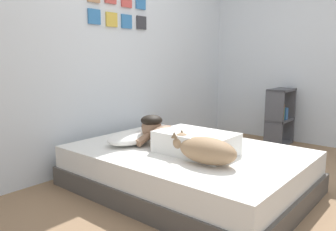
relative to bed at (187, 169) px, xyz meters
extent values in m
plane|color=#8C6B4C|center=(0.23, -0.52, -0.18)|extent=(12.36, 12.36, 0.00)
cube|color=silver|center=(0.23, 1.16, 1.07)|extent=(4.18, 0.10, 2.50)
cube|color=#3372B2|center=(-0.10, 1.10, 1.38)|extent=(0.15, 0.02, 0.15)
cube|color=gold|center=(0.13, 1.10, 1.37)|extent=(0.15, 0.02, 0.15)
cube|color=#3372B2|center=(0.34, 1.10, 1.37)|extent=(0.15, 0.02, 0.15)
cube|color=#333338|center=(0.57, 1.10, 1.37)|extent=(0.15, 0.02, 0.15)
cube|color=#CC4C47|center=(0.35, 1.10, 1.59)|extent=(0.15, 0.02, 0.15)
cube|color=#3372B2|center=(0.57, 1.10, 1.60)|extent=(0.15, 0.02, 0.15)
cube|color=silver|center=(2.37, -0.21, 1.07)|extent=(0.10, 6.26, 2.50)
cube|color=#4C4742|center=(0.00, 0.00, -0.09)|extent=(1.43, 2.00, 0.17)
cube|color=white|center=(0.00, 0.00, 0.09)|extent=(1.39, 1.94, 0.20)
ellipsoid|color=white|center=(-0.19, 0.50, 0.24)|extent=(0.52, 0.32, 0.11)
cube|color=white|center=(-0.06, -0.14, 0.27)|extent=(0.42, 0.64, 0.18)
ellipsoid|color=#8C664C|center=(-0.06, 0.20, 0.29)|extent=(0.32, 0.20, 0.16)
sphere|color=#8C664C|center=(-0.06, 0.36, 0.33)|extent=(0.19, 0.19, 0.19)
ellipsoid|color=black|center=(-0.06, 0.36, 0.40)|extent=(0.20, 0.20, 0.10)
cylinder|color=#8C664C|center=(-0.16, 0.34, 0.26)|extent=(0.23, 0.07, 0.14)
cylinder|color=#8C664C|center=(0.04, 0.34, 0.26)|extent=(0.23, 0.07, 0.14)
ellipsoid|color=#9E7A56|center=(-0.23, -0.36, 0.28)|extent=(0.26, 0.48, 0.20)
sphere|color=#9E7A56|center=(-0.21, -0.10, 0.30)|extent=(0.15, 0.15, 0.15)
cone|color=#7E6145|center=(-0.28, -0.08, 0.37)|extent=(0.05, 0.05, 0.05)
cone|color=#7E6145|center=(-0.18, -0.08, 0.37)|extent=(0.05, 0.05, 0.05)
cylinder|color=teal|center=(0.23, 0.36, 0.22)|extent=(0.09, 0.09, 0.07)
torus|color=teal|center=(0.29, 0.36, 0.22)|extent=(0.05, 0.01, 0.05)
cube|color=black|center=(-0.02, 0.07, 0.19)|extent=(0.07, 0.14, 0.01)
cube|color=#4C4C51|center=(1.81, -0.04, 0.20)|extent=(0.03, 0.24, 0.75)
cube|color=#4C4C51|center=(2.23, -0.04, 0.20)|extent=(0.03, 0.24, 0.75)
cube|color=#4C4C51|center=(2.02, -0.04, -0.16)|extent=(0.45, 0.24, 0.03)
cube|color=#4C4C51|center=(2.02, -0.04, 0.16)|extent=(0.45, 0.24, 0.03)
cube|color=#4C4C51|center=(2.02, -0.04, 0.56)|extent=(0.45, 0.24, 0.03)
cube|color=#3F8C59|center=(1.84, -0.04, 0.27)|extent=(0.03, 0.17, 0.19)
cube|color=#3866A5|center=(1.89, -0.04, 0.28)|extent=(0.04, 0.15, 0.21)
cube|color=#BF723F|center=(1.93, -0.04, 0.28)|extent=(0.03, 0.16, 0.21)
cube|color=#3F8C59|center=(1.96, -0.04, 0.25)|extent=(0.03, 0.15, 0.15)
cube|color=#3866A5|center=(2.00, -0.04, 0.25)|extent=(0.04, 0.19, 0.16)
cube|color=#3866A5|center=(2.04, -0.04, 0.25)|extent=(0.03, 0.19, 0.15)
cube|color=gold|center=(2.07, -0.04, 0.25)|extent=(0.02, 0.17, 0.14)
camera|label=1|loc=(-2.28, -1.68, 0.97)|focal=35.55mm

